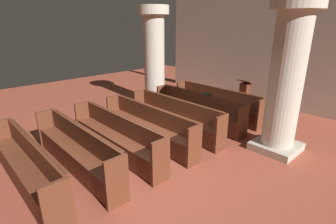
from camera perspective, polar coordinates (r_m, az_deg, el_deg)
The scene contains 13 objects.
ground_plane at distance 5.93m, azimuth -5.72°, elevation -10.60°, with size 19.20×19.20×0.00m, color #9E4733.
back_wall at distance 10.06m, azimuth 23.24°, elevation 13.86°, with size 10.00×0.16×4.50m, color beige.
pew_row_0 at distance 8.55m, azimuth 10.73°, elevation 2.30°, with size 3.22×0.46×0.92m.
pew_row_1 at distance 7.83m, azimuth 6.54°, elevation 0.92°, with size 3.22×0.46×0.92m.
pew_row_2 at distance 7.16m, azimuth 1.54°, elevation -0.73°, with size 3.22×0.47×0.92m.
pew_row_3 at distance 6.56m, azimuth -4.43°, elevation -2.69°, with size 3.22×0.46×0.92m.
pew_row_4 at distance 6.06m, azimuth -11.50°, elevation -4.96°, with size 3.22×0.46×0.92m.
pew_row_5 at distance 5.68m, azimuth -19.75°, elevation -7.50°, with size 3.22×0.47×0.92m.
pew_row_6 at distance 5.44m, azimuth -29.05°, elevation -10.14°, with size 3.22×0.47×0.92m.
pillar_aisle_side at distance 6.32m, azimuth 24.87°, elevation 7.26°, with size 1.07×1.07×3.50m.
pillar_far_side at distance 9.47m, azimuth -3.10°, elevation 12.47°, with size 1.07×1.07×3.50m.
lectern at distance 9.44m, azimuth 16.55°, elevation 3.19°, with size 0.48×0.45×1.08m.
hymn_book at distance 7.72m, azimuth 8.74°, elevation 3.98°, with size 0.17×0.19×0.04m, color #194723.
Camera 1 is at (4.13, -3.07, 2.95)m, focal length 27.42 mm.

